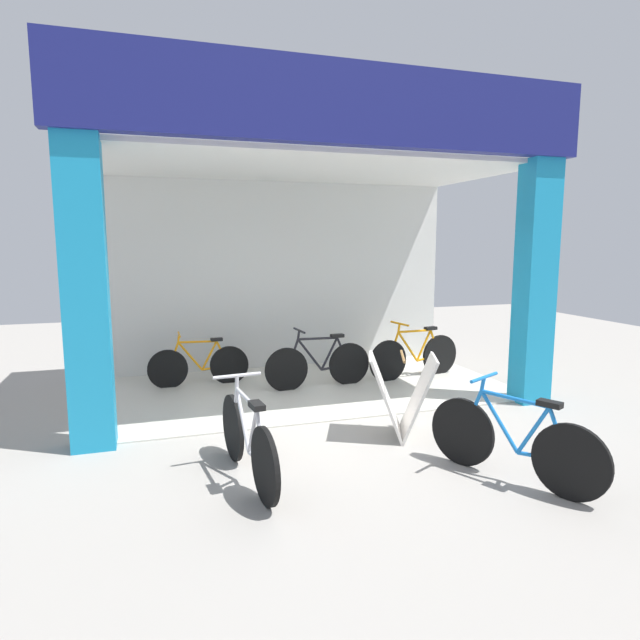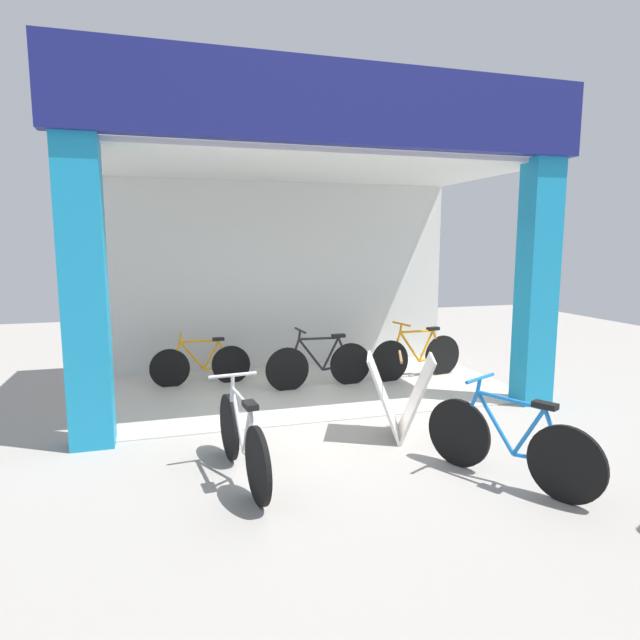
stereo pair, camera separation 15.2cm
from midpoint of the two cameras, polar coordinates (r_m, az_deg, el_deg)
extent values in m
plane|color=#9E9991|center=(6.73, 2.56, -10.67)|extent=(20.02, 20.02, 0.00)
cube|color=beige|center=(8.14, -1.02, -7.21)|extent=(6.01, 3.10, 0.02)
cube|color=silver|center=(9.37, -3.58, 4.85)|extent=(6.01, 0.12, 3.25)
cube|color=#198CBF|center=(6.08, -23.02, 2.37)|extent=(0.44, 0.36, 3.25)
cube|color=#198CBF|center=(7.76, 22.53, 3.53)|extent=(0.44, 0.36, 3.25)
cube|color=navy|center=(6.40, 3.27, 21.96)|extent=(6.21, 0.20, 0.89)
cube|color=silver|center=(7.91, -1.08, 15.83)|extent=(6.01, 3.10, 0.06)
cylinder|color=black|center=(9.10, 13.31, -3.68)|extent=(0.66, 0.15, 0.66)
cylinder|color=black|center=(8.50, 7.92, -4.39)|extent=(0.66, 0.15, 0.66)
cylinder|color=orange|center=(8.96, 12.10, -4.00)|extent=(0.45, 0.11, 0.09)
cylinder|color=orange|center=(8.86, 11.67, -2.70)|extent=(0.29, 0.08, 0.50)
cylinder|color=orange|center=(8.67, 10.00, -2.83)|extent=(0.41, 0.10, 0.52)
cylinder|color=orange|center=(8.70, 10.73, -1.20)|extent=(0.64, 0.14, 0.05)
cylinder|color=orange|center=(8.99, 12.80, -2.41)|extent=(0.22, 0.07, 0.45)
cylinder|color=orange|center=(8.51, 8.52, -2.84)|extent=(0.20, 0.07, 0.46)
cylinder|color=orange|center=(8.51, 9.08, -0.86)|extent=(0.06, 0.05, 0.14)
cylinder|color=orange|center=(8.50, 9.15, -0.41)|extent=(0.11, 0.46, 0.03)
cube|color=black|center=(8.89, 12.38, -0.90)|extent=(0.22, 0.13, 0.05)
cylinder|color=black|center=(8.27, 3.78, -4.70)|extent=(0.66, 0.09, 0.65)
cylinder|color=black|center=(7.93, -2.93, -5.28)|extent=(0.66, 0.09, 0.65)
cylinder|color=black|center=(8.19, 2.26, -5.01)|extent=(0.44, 0.07, 0.08)
cylinder|color=black|center=(8.11, 1.67, -3.60)|extent=(0.29, 0.05, 0.49)
cylinder|color=black|center=(8.00, -0.42, -3.70)|extent=(0.40, 0.06, 0.51)
cylinder|color=black|center=(7.99, 0.44, -1.97)|extent=(0.63, 0.08, 0.05)
cylinder|color=black|center=(8.19, 3.09, -3.32)|extent=(0.22, 0.05, 0.44)
cylinder|color=black|center=(7.91, -2.25, -3.67)|extent=(0.20, 0.05, 0.45)
cylinder|color=black|center=(7.88, -1.63, -1.58)|extent=(0.06, 0.04, 0.14)
cylinder|color=black|center=(7.87, -1.56, -1.11)|extent=(0.06, 0.46, 0.03)
cube|color=black|center=(8.10, 2.51, -1.69)|extent=(0.20, 0.11, 0.05)
cylinder|color=black|center=(8.46, -8.91, -4.70)|extent=(0.59, 0.04, 0.59)
cylinder|color=black|center=(8.40, -15.15, -4.99)|extent=(0.59, 0.04, 0.59)
cylinder|color=orange|center=(8.44, -10.36, -4.92)|extent=(0.40, 0.03, 0.08)
cylinder|color=orange|center=(8.39, -10.96, -3.67)|extent=(0.26, 0.03, 0.45)
cylinder|color=orange|center=(8.37, -12.90, -3.71)|extent=(0.36, 0.03, 0.46)
cylinder|color=orange|center=(8.34, -12.16, -2.22)|extent=(0.57, 0.03, 0.05)
cylinder|color=orange|center=(8.41, -9.62, -3.46)|extent=(0.20, 0.03, 0.40)
cylinder|color=orange|center=(8.36, -14.57, -3.63)|extent=(0.18, 0.03, 0.41)
cylinder|color=orange|center=(8.31, -14.06, -1.85)|extent=(0.05, 0.03, 0.12)
cylinder|color=orange|center=(8.30, -14.02, -1.45)|extent=(0.03, 0.41, 0.03)
cube|color=black|center=(8.36, -10.22, -2.01)|extent=(0.18, 0.09, 0.04)
cylinder|color=black|center=(5.13, 25.44, -13.66)|extent=(0.34, 0.62, 0.67)
cylinder|color=black|center=(5.55, 15.25, -11.47)|extent=(0.34, 0.62, 0.67)
cylinder|color=blue|center=(5.22, 22.87, -13.41)|extent=(0.24, 0.42, 0.09)
cylinder|color=blue|center=(5.18, 22.05, -10.97)|extent=(0.16, 0.28, 0.50)
cylinder|color=blue|center=(5.31, 18.86, -10.24)|extent=(0.22, 0.38, 0.52)
cylinder|color=blue|center=(5.19, 20.27, -7.95)|extent=(0.32, 0.59, 0.05)
cylinder|color=blue|center=(5.09, 24.39, -11.14)|extent=(0.13, 0.21, 0.45)
cylinder|color=blue|center=(5.43, 16.28, -9.44)|extent=(0.12, 0.20, 0.47)
cylinder|color=blue|center=(5.30, 17.29, -6.60)|extent=(0.06, 0.07, 0.14)
cylinder|color=blue|center=(5.28, 17.42, -5.92)|extent=(0.43, 0.24, 0.03)
cube|color=black|center=(5.05, 23.57, -8.29)|extent=(0.18, 0.23, 0.05)
cylinder|color=black|center=(4.66, -5.65, -15.13)|extent=(0.12, 0.67, 0.67)
cylinder|color=black|center=(5.59, -8.83, -11.14)|extent=(0.12, 0.67, 0.67)
cylinder|color=silver|center=(4.89, -6.51, -14.33)|extent=(0.09, 0.45, 0.09)
cylinder|color=silver|center=(4.89, -6.86, -11.59)|extent=(0.07, 0.29, 0.50)
cylinder|color=silver|center=(5.18, -7.85, -10.36)|extent=(0.08, 0.41, 0.52)
cylinder|color=silver|center=(4.99, -7.52, -8.18)|extent=(0.11, 0.64, 0.05)
cylinder|color=silver|center=(4.68, -6.10, -12.17)|extent=(0.06, 0.22, 0.45)
cylinder|color=silver|center=(5.42, -8.61, -9.24)|extent=(0.06, 0.20, 0.46)
cylinder|color=silver|center=(5.26, -8.43, -6.49)|extent=(0.04, 0.06, 0.14)
cylinder|color=silver|center=(5.23, -8.42, -5.81)|extent=(0.47, 0.08, 0.03)
cube|color=black|center=(4.69, -6.48, -8.96)|extent=(0.12, 0.21, 0.05)
cube|color=silver|center=(6.13, 7.49, -8.08)|extent=(0.58, 0.70, 0.94)
cube|color=silver|center=(6.15, 10.82, -8.11)|extent=(0.58, 0.70, 0.94)
cylinder|color=olive|center=(6.02, 9.26, -3.87)|extent=(0.26, 0.56, 0.03)
camera|label=1|loc=(0.08, -89.39, 0.09)|focal=30.18mm
camera|label=2|loc=(0.08, 90.61, -0.09)|focal=30.18mm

